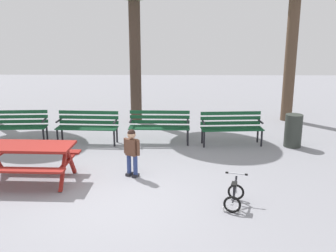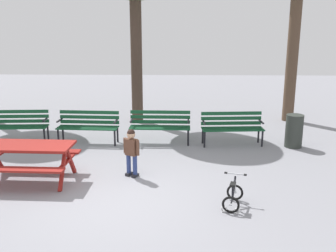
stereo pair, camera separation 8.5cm
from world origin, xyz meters
name	(u,v)px [view 1 (the left image)]	position (x,y,z in m)	size (l,w,h in m)	color
ground	(116,199)	(0.00, 0.00, 0.00)	(36.00, 36.00, 0.00)	gray
picnic_table	(27,153)	(-1.86, 0.81, 0.59)	(1.84, 1.39, 0.79)	maroon
park_bench_far_left	(17,124)	(-3.15, 3.49, 0.51)	(1.63, 0.57, 0.85)	#144728
park_bench_left	(88,124)	(-1.24, 3.45, 0.51)	(1.62, 0.53, 0.85)	#144728
park_bench_right	(159,124)	(0.66, 3.52, 0.51)	(1.61, 0.48, 0.85)	#144728
park_bench_far_right	(231,125)	(2.55, 3.42, 0.51)	(1.63, 0.57, 0.85)	#144728
child_standing	(132,149)	(0.18, 1.11, 0.59)	(0.34, 0.26, 1.01)	navy
kids_bicycle	(234,195)	(2.10, -0.24, 0.20)	(0.48, 0.62, 0.54)	black
trash_bin	(293,131)	(4.12, 3.23, 0.42)	(0.44, 0.44, 0.85)	#2D332D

